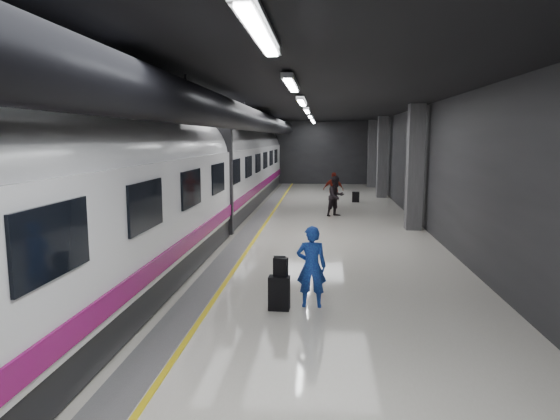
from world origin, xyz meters
name	(u,v)px	position (x,y,z in m)	size (l,w,h in m)	color
ground	(284,238)	(0.00, 0.00, 0.00)	(40.00, 40.00, 0.00)	silver
platform_hall	(278,131)	(-0.29, 0.96, 3.54)	(10.02, 40.02, 4.51)	black
train	(187,175)	(-3.25, 0.00, 2.07)	(3.05, 38.00, 4.05)	black
traveler_main	(311,266)	(1.05, -6.77, 0.81)	(0.59, 0.39, 1.63)	blue
suitcase_main	(279,293)	(0.44, -7.00, 0.33)	(0.41, 0.26, 0.66)	black
shoulder_bag	(281,267)	(0.47, -6.96, 0.84)	(0.27, 0.14, 0.36)	black
traveler_far_a	(336,196)	(1.82, 4.85, 0.86)	(0.83, 0.65, 1.71)	black
traveler_far_b	(333,189)	(1.78, 7.92, 0.83)	(0.97, 0.41, 1.66)	maroon
suitcase_far	(356,197)	(2.98, 9.70, 0.27)	(0.37, 0.24, 0.54)	black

